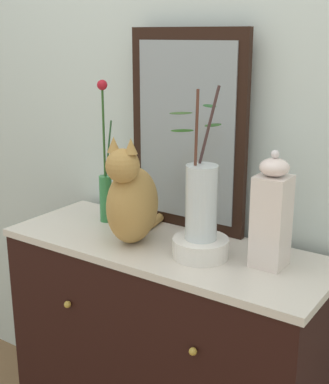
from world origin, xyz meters
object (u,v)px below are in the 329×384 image
object	(u,v)px
mirror_leaning	(187,132)
cat_sitting	(132,200)
jar_lidded_porcelain	(272,214)
bowl_porcelain	(201,247)
sideboard	(164,364)
vase_slim_green	(105,184)
vase_glass_clear	(201,199)

from	to	relation	value
mirror_leaning	cat_sitting	xyz separation A→B (m)	(-0.07, -0.23, -0.20)
jar_lidded_porcelain	bowl_porcelain	bearing A→B (deg)	-164.00
sideboard	jar_lidded_porcelain	size ratio (longest dim) A/B	3.15
sideboard	vase_slim_green	world-z (taller)	vase_slim_green
cat_sitting	mirror_leaning	bearing A→B (deg)	73.54
sideboard	vase_slim_green	size ratio (longest dim) A/B	2.16
sideboard	cat_sitting	distance (m)	0.61
cat_sitting	vase_slim_green	size ratio (longest dim) A/B	0.77
mirror_leaning	sideboard	bearing A→B (deg)	-80.07
mirror_leaning	jar_lidded_porcelain	distance (m)	0.45
vase_slim_green	jar_lidded_porcelain	xyz separation A→B (m)	(0.66, -0.03, 0.02)
cat_sitting	jar_lidded_porcelain	world-z (taller)	cat_sitting
sideboard	cat_sitting	size ratio (longest dim) A/B	2.80
vase_glass_clear	jar_lidded_porcelain	bearing A→B (deg)	15.74
sideboard	mirror_leaning	world-z (taller)	mirror_leaning
cat_sitting	bowl_porcelain	distance (m)	0.28
bowl_porcelain	vase_glass_clear	size ratio (longest dim) A/B	0.38
sideboard	mirror_leaning	distance (m)	0.82
mirror_leaning	vase_glass_clear	xyz separation A→B (m)	(0.18, -0.21, -0.16)
mirror_leaning	cat_sitting	distance (m)	0.31
jar_lidded_porcelain	vase_glass_clear	bearing A→B (deg)	-164.26
vase_glass_clear	jar_lidded_porcelain	xyz separation A→B (m)	(0.20, 0.06, -0.03)
vase_slim_green	vase_glass_clear	xyz separation A→B (m)	(0.46, -0.09, 0.04)
vase_slim_green	sideboard	bearing A→B (deg)	-12.56
cat_sitting	vase_glass_clear	size ratio (longest dim) A/B	0.85
mirror_leaning	bowl_porcelain	size ratio (longest dim) A/B	3.91
mirror_leaning	cat_sitting	world-z (taller)	mirror_leaning
mirror_leaning	vase_glass_clear	bearing A→B (deg)	-48.67
cat_sitting	sideboard	bearing A→B (deg)	23.21
vase_slim_green	jar_lidded_porcelain	world-z (taller)	vase_slim_green
bowl_porcelain	vase_glass_clear	bearing A→B (deg)	148.38
sideboard	vase_slim_green	bearing A→B (deg)	167.44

